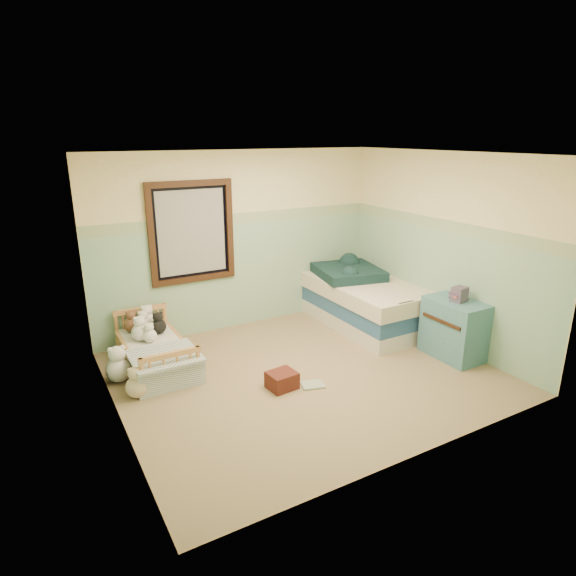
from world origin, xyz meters
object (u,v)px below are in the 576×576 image
toddler_bed_frame (156,359)px  floor_book (313,385)px  twin_bed_frame (361,316)px  plush_floor_tan (137,387)px  dresser (454,329)px  red_pillow (282,380)px  plush_floor_cream (118,369)px

toddler_bed_frame → floor_book: toddler_bed_frame is taller
twin_bed_frame → floor_book: twin_bed_frame is taller
plush_floor_tan → dresser: bearing=-14.3°
toddler_bed_frame → red_pillow: red_pillow is taller
twin_bed_frame → red_pillow: size_ratio=6.78×
toddler_bed_frame → plush_floor_cream: 0.50m
plush_floor_tan → floor_book: plush_floor_tan is taller
twin_bed_frame → dresser: (0.31, -1.46, 0.26)m
toddler_bed_frame → plush_floor_tan: (-0.37, -0.63, 0.03)m
floor_book → twin_bed_frame: bearing=53.2°
toddler_bed_frame → red_pillow: size_ratio=4.53×
twin_bed_frame → floor_book: (-1.64, -1.24, -0.10)m
dresser → plush_floor_tan: bearing=165.7°
plush_floor_cream → dresser: (3.81, -1.40, 0.23)m
dresser → floor_book: (-1.95, 0.22, -0.36)m
plush_floor_tan → red_pillow: 1.56m
plush_floor_tan → dresser: (3.71, -0.94, 0.25)m
floor_book → dresser: bearing=9.7°
plush_floor_cream → twin_bed_frame: plush_floor_cream is taller
plush_floor_cream → plush_floor_tan: bearing=-78.0°
dresser → red_pillow: size_ratio=2.45×
plush_floor_cream → plush_floor_tan: plush_floor_cream is taller
plush_floor_cream → red_pillow: bearing=-34.4°
twin_bed_frame → floor_book: bearing=-143.0°
toddler_bed_frame → plush_floor_tan: 0.73m
plush_floor_cream → floor_book: (1.86, -1.18, -0.13)m
floor_book → toddler_bed_frame: bearing=152.0°
dresser → red_pillow: (-2.27, 0.35, -0.28)m
plush_floor_cream → dresser: bearing=-20.2°
red_pillow → toddler_bed_frame: bearing=131.2°
dresser → toddler_bed_frame: bearing=154.7°
toddler_bed_frame → dresser: (3.34, -1.57, 0.28)m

